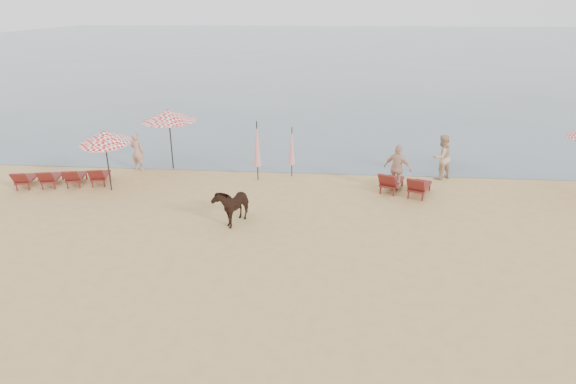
% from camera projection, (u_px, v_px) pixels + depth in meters
% --- Properties ---
extents(ground, '(120.00, 120.00, 0.00)m').
position_uv_depth(ground, '(270.00, 311.00, 11.46)').
color(ground, tan).
rests_on(ground, ground).
extents(sea, '(160.00, 140.00, 0.06)m').
position_uv_depth(sea, '(323.00, 44.00, 85.61)').
color(sea, '#51606B').
rests_on(sea, ground).
extents(lounger_cluster_left, '(3.63, 2.14, 0.54)m').
position_uv_depth(lounger_cluster_left, '(63.00, 177.00, 19.18)').
color(lounger_cluster_left, maroon).
rests_on(lounger_cluster_left, ground).
extents(lounger_cluster_right, '(2.22, 2.18, 0.62)m').
position_uv_depth(lounger_cluster_right, '(404.00, 184.00, 18.34)').
color(lounger_cluster_right, maroon).
rests_on(lounger_cluster_right, ground).
extents(umbrella_open_left_a, '(2.33, 2.33, 2.66)m').
position_uv_depth(umbrella_open_left_a, '(169.00, 116.00, 20.44)').
color(umbrella_open_left_a, black).
rests_on(umbrella_open_left_a, ground).
extents(umbrella_open_left_b, '(1.93, 1.97, 2.46)m').
position_uv_depth(umbrella_open_left_b, '(104.00, 137.00, 18.12)').
color(umbrella_open_left_b, black).
rests_on(umbrella_open_left_b, ground).
extents(umbrella_closed_left, '(0.30, 0.30, 2.47)m').
position_uv_depth(umbrella_closed_left, '(257.00, 144.00, 19.43)').
color(umbrella_closed_left, black).
rests_on(umbrella_closed_left, ground).
extents(umbrella_closed_right, '(0.26, 0.26, 2.12)m').
position_uv_depth(umbrella_closed_right, '(292.00, 146.00, 19.94)').
color(umbrella_closed_right, black).
rests_on(umbrella_closed_right, ground).
extents(cow, '(1.17, 1.66, 1.28)m').
position_uv_depth(cow, '(232.00, 204.00, 15.92)').
color(cow, black).
rests_on(cow, ground).
extents(beachgoer_left, '(0.68, 0.53, 1.66)m').
position_uv_depth(beachgoer_left, '(137.00, 152.00, 20.87)').
color(beachgoer_left, tan).
rests_on(beachgoer_left, ground).
extents(beachgoer_right_a, '(1.14, 1.08, 1.87)m').
position_uv_depth(beachgoer_right_a, '(442.00, 157.00, 19.79)').
color(beachgoer_right_a, tan).
rests_on(beachgoer_right_a, ground).
extents(beachgoer_right_b, '(1.16, 0.89, 1.84)m').
position_uv_depth(beachgoer_right_b, '(397.00, 168.00, 18.49)').
color(beachgoer_right_b, tan).
rests_on(beachgoer_right_b, ground).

